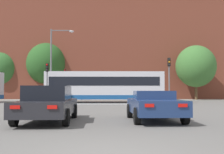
{
  "coord_description": "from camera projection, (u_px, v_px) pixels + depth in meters",
  "views": [
    {
      "loc": [
        -0.01,
        -5.49,
        1.29
      ],
      "look_at": [
        0.54,
        26.21,
        2.77
      ],
      "focal_mm": 45.0,
      "sensor_mm": 36.0,
      "label": 1
    }
  ],
  "objects": [
    {
      "name": "pedestrian_walking_west",
      "position": [
        81.0,
        92.0,
        36.34
      ],
      "size": [
        0.27,
        0.42,
        1.7
      ],
      "rotation": [
        0.0,
        0.0,
        4.83
      ],
      "color": "#333851",
      "rests_on": "ground_plane"
    },
    {
      "name": "car_roadster_right",
      "position": [
        154.0,
        105.0,
        11.85
      ],
      "size": [
        2.11,
        4.31,
        1.26
      ],
      "rotation": [
        0.0,
        0.0,
        0.02
      ],
      "color": "navy",
      "rests_on": "ground_plane"
    },
    {
      "name": "pedestrian_walking_east",
      "position": [
        135.0,
        92.0,
        36.81
      ],
      "size": [
        0.46,
        0.4,
        1.77
      ],
      "rotation": [
        0.0,
        0.0,
        3.69
      ],
      "color": "brown",
      "rests_on": "ground_plane"
    },
    {
      "name": "stop_line_strip",
      "position": [
        107.0,
        104.0,
        25.4
      ],
      "size": [
        8.79,
        0.3,
        0.01
      ],
      "primitive_type": "cube",
      "color": "silver",
      "rests_on": "ground_plane"
    },
    {
      "name": "car_saloon_left",
      "position": [
        48.0,
        103.0,
        11.49
      ],
      "size": [
        2.13,
        4.97,
        1.46
      ],
      "rotation": [
        0.0,
        0.0,
        0.02
      ],
      "color": "#232328",
      "rests_on": "ground_plane"
    },
    {
      "name": "pedestrian_waiting",
      "position": [
        156.0,
        93.0,
        37.93
      ],
      "size": [
        0.46,
        0.38,
        1.63
      ],
      "rotation": [
        0.0,
        0.0,
        3.63
      ],
      "color": "#333851",
      "rests_on": "ground_plane"
    },
    {
      "name": "traffic_light_far_left",
      "position": [
        65.0,
        79.0,
        36.82
      ],
      "size": [
        0.26,
        0.31,
        4.05
      ],
      "color": "slate",
      "rests_on": "ground_plane"
    },
    {
      "name": "bus_crossing_lead",
      "position": [
        105.0,
        86.0,
        29.38
      ],
      "size": [
        12.15,
        2.7,
        3.19
      ],
      "rotation": [
        0.0,
        0.0,
        1.57
      ],
      "color": "silver",
      "rests_on": "ground_plane"
    },
    {
      "name": "tree_by_building",
      "position": [
        3.0,
        69.0,
        41.5
      ],
      "size": [
        5.28,
        5.28,
        7.16
      ],
      "color": "#4C3823",
      "rests_on": "ground_plane"
    },
    {
      "name": "tree_kerbside",
      "position": [
        47.0,
        64.0,
        40.89
      ],
      "size": [
        5.76,
        5.76,
        8.18
      ],
      "color": "#4C3823",
      "rests_on": "ground_plane"
    },
    {
      "name": "far_pavement",
      "position": [
        107.0,
        100.0,
        37.2
      ],
      "size": [
        69.76,
        2.5,
        0.01
      ],
      "primitive_type": "cube",
      "color": "#A09B91",
      "rests_on": "ground_plane"
    },
    {
      "name": "traffic_light_near_left",
      "position": [
        47.0,
        76.0,
        26.72
      ],
      "size": [
        0.26,
        0.31,
        3.85
      ],
      "color": "slate",
      "rests_on": "ground_plane"
    },
    {
      "name": "tree_distant",
      "position": [
        196.0,
        66.0,
        37.82
      ],
      "size": [
        5.37,
        5.37,
        7.34
      ],
      "color": "#4C3823",
      "rests_on": "ground_plane"
    },
    {
      "name": "street_lamp_junction",
      "position": [
        55.0,
        57.0,
        29.98
      ],
      "size": [
        2.51,
        0.36,
        7.84
      ],
      "color": "slate",
      "rests_on": "ground_plane"
    },
    {
      "name": "traffic_light_far_right",
      "position": [
        153.0,
        81.0,
        36.77
      ],
      "size": [
        0.26,
        0.31,
        3.7
      ],
      "color": "slate",
      "rests_on": "ground_plane"
    },
    {
      "name": "brick_civic_building",
      "position": [
        111.0,
        45.0,
        46.73
      ],
      "size": [
        41.16,
        12.85,
        23.54
      ],
      "color": "brown",
      "rests_on": "ground_plane"
    },
    {
      "name": "traffic_light_near_right",
      "position": [
        169.0,
        73.0,
        26.48
      ],
      "size": [
        0.26,
        0.31,
        4.35
      ],
      "color": "slate",
      "rests_on": "ground_plane"
    }
  ]
}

